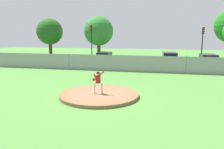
# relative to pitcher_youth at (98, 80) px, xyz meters

# --- Properties ---
(ground_plane) EXTENTS (80.00, 80.00, 0.00)m
(ground_plane) POSITION_rel_pitcher_youth_xyz_m (0.07, 6.04, -1.07)
(ground_plane) COLOR #4C8438
(asphalt_strip) EXTENTS (44.00, 7.00, 0.01)m
(asphalt_strip) POSITION_rel_pitcher_youth_xyz_m (0.07, 14.54, -1.07)
(asphalt_strip) COLOR #2B2B2D
(asphalt_strip) RESTS_ON ground_plane
(pitchers_mound) EXTENTS (5.16, 5.16, 0.20)m
(pitchers_mound) POSITION_rel_pitcher_youth_xyz_m (0.07, 0.04, -0.97)
(pitchers_mound) COLOR brown
(pitchers_mound) RESTS_ON ground_plane
(pitcher_youth) EXTENTS (0.82, 0.32, 1.50)m
(pitcher_youth) POSITION_rel_pitcher_youth_xyz_m (0.00, 0.00, 0.00)
(pitcher_youth) COLOR silver
(pitcher_youth) RESTS_ON pitchers_mound
(baseball) EXTENTS (0.07, 0.07, 0.07)m
(baseball) POSITION_rel_pitcher_youth_xyz_m (-0.99, 0.97, -0.84)
(baseball) COLOR white
(baseball) RESTS_ON pitchers_mound
(chainlink_fence) EXTENTS (31.97, 0.07, 1.86)m
(chainlink_fence) POSITION_rel_pitcher_youth_xyz_m (0.07, 10.04, -0.19)
(chainlink_fence) COLOR gray
(chainlink_fence) RESTS_ON ground_plane
(parked_car_charcoal) EXTENTS (2.01, 4.44, 1.81)m
(parked_car_charcoal) POSITION_rel_pitcher_youth_xyz_m (4.92, 14.27, -0.22)
(parked_car_charcoal) COLOR #232328
(parked_car_charcoal) RESTS_ON ground_plane
(parked_car_slate) EXTENTS (2.05, 4.56, 1.65)m
(parked_car_slate) POSITION_rel_pitcher_youth_xyz_m (9.38, 14.57, -0.28)
(parked_car_slate) COLOR slate
(parked_car_slate) RESTS_ON ground_plane
(parked_car_silver) EXTENTS (1.87, 4.03, 1.65)m
(parked_car_silver) POSITION_rel_pitcher_youth_xyz_m (-3.39, 14.80, -0.29)
(parked_car_silver) COLOR #B7BABF
(parked_car_silver) RESTS_ON ground_plane
(traffic_cone_orange) EXTENTS (0.40, 0.40, 0.55)m
(traffic_cone_orange) POSITION_rel_pitcher_youth_xyz_m (-7.65, 17.44, -0.81)
(traffic_cone_orange) COLOR orange
(traffic_cone_orange) RESTS_ON asphalt_strip
(traffic_light_near) EXTENTS (0.28, 0.46, 5.26)m
(traffic_light_near) POSITION_rel_pitcher_youth_xyz_m (-6.27, 18.39, 2.50)
(traffic_light_near) COLOR black
(traffic_light_near) RESTS_ON ground_plane
(traffic_light_far) EXTENTS (0.28, 0.46, 4.90)m
(traffic_light_far) POSITION_rel_pitcher_youth_xyz_m (9.24, 18.39, 2.27)
(traffic_light_far) COLOR black
(traffic_light_far) RESTS_ON ground_plane
(tree_slender_far) EXTENTS (4.62, 4.62, 6.72)m
(tree_slender_far) POSITION_rel_pitcher_youth_xyz_m (-15.69, 23.50, 3.31)
(tree_slender_far) COLOR #4C331E
(tree_slender_far) RESTS_ON ground_plane
(tree_broad_left) EXTENTS (5.08, 5.08, 7.03)m
(tree_broad_left) POSITION_rel_pitcher_youth_xyz_m (-6.85, 24.37, 3.40)
(tree_broad_left) COLOR #4C331E
(tree_broad_left) RESTS_ON ground_plane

